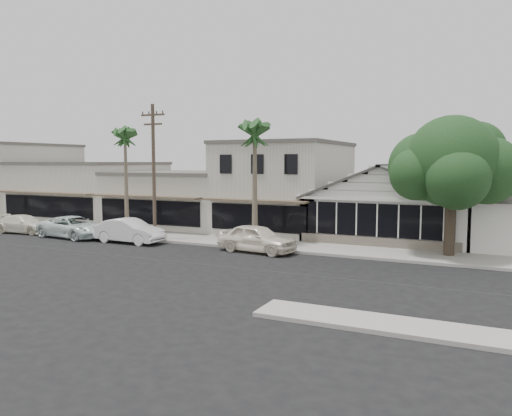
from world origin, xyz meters
The scene contains 15 objects.
ground centered at (0.00, 0.00, 0.00)m, with size 140.00×140.00×0.00m, color black.
sidewalk_north centered at (-8.00, 6.75, 0.07)m, with size 90.00×3.50×0.15m, color #9E9991.
corner_shop centered at (5.00, 12.47, 2.62)m, with size 10.40×8.60×5.10m.
row_building_near centered at (-3.00, 13.50, 3.25)m, with size 8.00×10.00×6.50m, color silver.
row_building_midnear centered at (-12.00, 13.50, 2.10)m, with size 10.00×10.00×4.20m, color silver.
row_building_midfar centered at (-22.50, 13.50, 2.50)m, with size 11.00×10.00×5.00m, color silver.
row_building_far centered at (-33.50, 13.50, 3.40)m, with size 11.00×10.00×6.80m, color silver.
utility_pole centered at (-9.00, 5.20, 4.79)m, with size 1.80×0.24×9.00m.
car_0 centered at (-1.09, 4.39, 0.81)m, with size 1.92×4.77×1.62m, color white.
car_1 centered at (-10.02, 3.84, 0.79)m, with size 1.67×4.78×1.57m, color white.
car_2 centered at (-15.02, 3.96, 0.74)m, with size 2.46×5.33×1.48m, color silver.
car_3 centered at (-20.02, 4.05, 0.67)m, with size 1.86×4.59×1.33m, color white.
shade_tree centered at (9.10, 7.56, 5.11)m, with size 6.99×6.32×7.76m.
palm_east centered at (-2.00, 6.00, 6.98)m, with size 3.37×3.37×8.18m.
palm_mid centered at (-12.37, 6.45, 6.92)m, with size 3.02×3.02×8.04m.
Camera 1 is at (11.22, -21.58, 5.25)m, focal length 35.00 mm.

